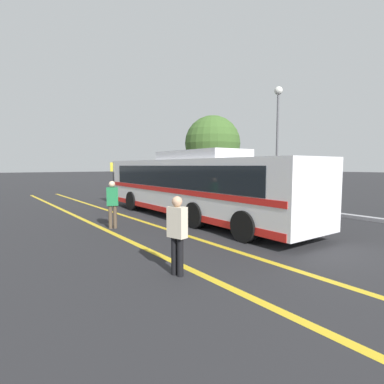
{
  "coord_description": "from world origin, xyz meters",
  "views": [
    {
      "loc": [
        9.98,
        -8.07,
        2.38
      ],
      "look_at": [
        -0.82,
        0.01,
        1.19
      ],
      "focal_mm": 28.0,
      "sensor_mm": 36.0,
      "label": 1
    }
  ],
  "objects_px": {
    "parked_car_1": "(186,190)",
    "tree_0": "(212,144)",
    "street_lamp": "(278,122)",
    "parked_car_2": "(265,198)",
    "parked_car_0": "(151,186)",
    "transit_bus": "(192,185)",
    "pedestrian_1": "(177,231)",
    "pedestrian_0": "(112,201)",
    "bus_stop_sign": "(114,177)"
  },
  "relations": [
    {
      "from": "parked_car_1",
      "to": "tree_0",
      "type": "distance_m",
      "value": 5.78
    },
    {
      "from": "parked_car_1",
      "to": "street_lamp",
      "type": "height_order",
      "value": "street_lamp"
    },
    {
      "from": "parked_car_1",
      "to": "parked_car_2",
      "type": "distance_m",
      "value": 7.03
    },
    {
      "from": "parked_car_0",
      "to": "street_lamp",
      "type": "xyz_separation_m",
      "value": [
        10.71,
        2.87,
        4.36
      ]
    },
    {
      "from": "transit_bus",
      "to": "pedestrian_1",
      "type": "relative_size",
      "value": 7.35
    },
    {
      "from": "parked_car_2",
      "to": "pedestrian_1",
      "type": "distance_m",
      "value": 9.88
    },
    {
      "from": "parked_car_0",
      "to": "street_lamp",
      "type": "distance_m",
      "value": 11.92
    },
    {
      "from": "tree_0",
      "to": "parked_car_2",
      "type": "bearing_deg",
      "value": -24.87
    },
    {
      "from": "parked_car_0",
      "to": "pedestrian_1",
      "type": "relative_size",
      "value": 2.49
    },
    {
      "from": "parked_car_1",
      "to": "pedestrian_0",
      "type": "height_order",
      "value": "pedestrian_0"
    },
    {
      "from": "transit_bus",
      "to": "tree_0",
      "type": "height_order",
      "value": "tree_0"
    },
    {
      "from": "street_lamp",
      "to": "tree_0",
      "type": "xyz_separation_m",
      "value": [
        -7.35,
        1.1,
        -0.85
      ]
    },
    {
      "from": "parked_car_1",
      "to": "street_lamp",
      "type": "xyz_separation_m",
      "value": [
        5.38,
        3.02,
        4.39
      ]
    },
    {
      "from": "transit_bus",
      "to": "parked_car_0",
      "type": "xyz_separation_m",
      "value": [
        -11.63,
        4.32,
        -0.83
      ]
    },
    {
      "from": "pedestrian_1",
      "to": "bus_stop_sign",
      "type": "height_order",
      "value": "bus_stop_sign"
    },
    {
      "from": "street_lamp",
      "to": "tree_0",
      "type": "distance_m",
      "value": 7.48
    },
    {
      "from": "transit_bus",
      "to": "pedestrian_0",
      "type": "xyz_separation_m",
      "value": [
        -0.01,
        -3.76,
        -0.49
      ]
    },
    {
      "from": "tree_0",
      "to": "street_lamp",
      "type": "bearing_deg",
      "value": -8.5
    },
    {
      "from": "transit_bus",
      "to": "bus_stop_sign",
      "type": "bearing_deg",
      "value": 97.46
    },
    {
      "from": "transit_bus",
      "to": "parked_car_2",
      "type": "bearing_deg",
      "value": -9.07
    },
    {
      "from": "bus_stop_sign",
      "to": "tree_0",
      "type": "height_order",
      "value": "tree_0"
    },
    {
      "from": "pedestrian_0",
      "to": "parked_car_1",
      "type": "bearing_deg",
      "value": -120.98
    },
    {
      "from": "street_lamp",
      "to": "parked_car_0",
      "type": "bearing_deg",
      "value": -165.0
    },
    {
      "from": "pedestrian_1",
      "to": "street_lamp",
      "type": "bearing_deg",
      "value": -75.55
    },
    {
      "from": "parked_car_2",
      "to": "tree_0",
      "type": "height_order",
      "value": "tree_0"
    },
    {
      "from": "parked_car_1",
      "to": "pedestrian_0",
      "type": "distance_m",
      "value": 10.12
    },
    {
      "from": "parked_car_0",
      "to": "tree_0",
      "type": "distance_m",
      "value": 6.28
    },
    {
      "from": "parked_car_1",
      "to": "bus_stop_sign",
      "type": "height_order",
      "value": "bus_stop_sign"
    },
    {
      "from": "tree_0",
      "to": "bus_stop_sign",
      "type": "bearing_deg",
      "value": -83.08
    },
    {
      "from": "pedestrian_0",
      "to": "parked_car_0",
      "type": "bearing_deg",
      "value": -104.17
    },
    {
      "from": "parked_car_0",
      "to": "parked_car_1",
      "type": "distance_m",
      "value": 5.34
    },
    {
      "from": "parked_car_0",
      "to": "street_lamp",
      "type": "height_order",
      "value": "street_lamp"
    },
    {
      "from": "street_lamp",
      "to": "tree_0",
      "type": "height_order",
      "value": "street_lamp"
    },
    {
      "from": "street_lamp",
      "to": "transit_bus",
      "type": "bearing_deg",
      "value": -82.76
    },
    {
      "from": "transit_bus",
      "to": "parked_car_0",
      "type": "relative_size",
      "value": 2.95
    },
    {
      "from": "parked_car_1",
      "to": "tree_0",
      "type": "xyz_separation_m",
      "value": [
        -1.97,
        4.12,
        3.54
      ]
    },
    {
      "from": "parked_car_0",
      "to": "parked_car_1",
      "type": "height_order",
      "value": "parked_car_0"
    },
    {
      "from": "parked_car_1",
      "to": "parked_car_2",
      "type": "height_order",
      "value": "parked_car_2"
    },
    {
      "from": "parked_car_2",
      "to": "bus_stop_sign",
      "type": "relative_size",
      "value": 1.87
    },
    {
      "from": "bus_stop_sign",
      "to": "street_lamp",
      "type": "distance_m",
      "value": 10.69
    },
    {
      "from": "street_lamp",
      "to": "tree_0",
      "type": "relative_size",
      "value": 1.1
    },
    {
      "from": "pedestrian_1",
      "to": "parked_car_0",
      "type": "bearing_deg",
      "value": -41.59
    },
    {
      "from": "pedestrian_0",
      "to": "pedestrian_1",
      "type": "xyz_separation_m",
      "value": [
        5.53,
        -0.77,
        -0.05
      ]
    },
    {
      "from": "parked_car_0",
      "to": "street_lamp",
      "type": "bearing_deg",
      "value": -70.84
    },
    {
      "from": "street_lamp",
      "to": "parked_car_2",
      "type": "bearing_deg",
      "value": -61.76
    },
    {
      "from": "parked_car_2",
      "to": "street_lamp",
      "type": "height_order",
      "value": "street_lamp"
    },
    {
      "from": "transit_bus",
      "to": "street_lamp",
      "type": "height_order",
      "value": "street_lamp"
    },
    {
      "from": "bus_stop_sign",
      "to": "street_lamp",
      "type": "bearing_deg",
      "value": -36.94
    },
    {
      "from": "parked_car_0",
      "to": "bus_stop_sign",
      "type": "xyz_separation_m",
      "value": [
        4.47,
        -5.11,
        0.96
      ]
    },
    {
      "from": "pedestrian_0",
      "to": "pedestrian_1",
      "type": "relative_size",
      "value": 1.04
    }
  ]
}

